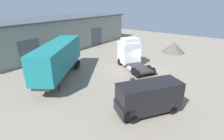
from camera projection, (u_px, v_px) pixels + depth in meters
ground_plane at (142, 70)px, 23.19m from camera, size 60.00×60.00×0.00m
warehouse_building at (53, 34)px, 32.15m from camera, size 33.43×9.25×5.76m
tractor_unit_white at (130, 53)px, 24.00m from camera, size 5.25×6.42×3.95m
container_trailer_white at (58, 57)px, 19.65m from camera, size 9.89×7.58×4.25m
delivery_van_black at (147, 97)px, 13.91m from camera, size 5.44×4.61×2.63m
gravel_pile at (174, 47)px, 30.94m from camera, size 3.97×3.97×1.80m
oil_drum at (133, 83)px, 18.67m from camera, size 0.58×0.58×0.88m
traffic_cone at (159, 84)px, 18.70m from camera, size 0.40×0.40×0.55m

